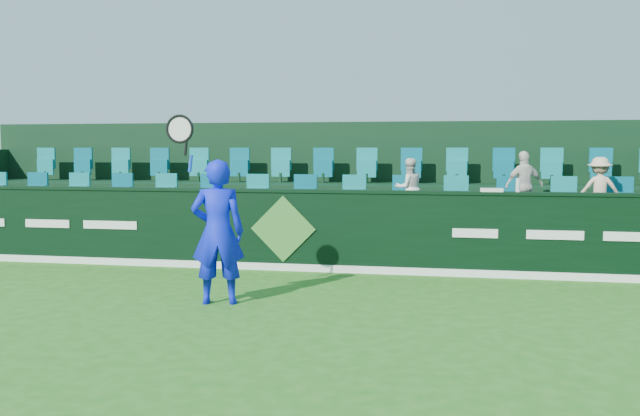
% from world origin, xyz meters
% --- Properties ---
extents(ground, '(60.00, 60.00, 0.00)m').
position_xyz_m(ground, '(0.00, 0.00, 0.00)').
color(ground, '#256D19').
rests_on(ground, ground).
extents(sponsor_hoarding, '(16.00, 0.25, 1.35)m').
position_xyz_m(sponsor_hoarding, '(0.00, 4.00, 0.67)').
color(sponsor_hoarding, black).
rests_on(sponsor_hoarding, ground).
extents(stand_tier_front, '(16.00, 2.00, 0.80)m').
position_xyz_m(stand_tier_front, '(0.00, 5.10, 0.40)').
color(stand_tier_front, black).
rests_on(stand_tier_front, ground).
extents(stand_tier_back, '(16.00, 1.80, 1.30)m').
position_xyz_m(stand_tier_back, '(0.00, 7.00, 0.65)').
color(stand_tier_back, black).
rests_on(stand_tier_back, ground).
extents(stand_rear, '(16.00, 4.10, 2.60)m').
position_xyz_m(stand_rear, '(0.00, 7.44, 1.22)').
color(stand_rear, black).
rests_on(stand_rear, ground).
extents(seat_row_front, '(13.50, 0.50, 0.60)m').
position_xyz_m(seat_row_front, '(0.00, 5.50, 1.10)').
color(seat_row_front, '#107E7F').
rests_on(seat_row_front, stand_tier_front).
extents(seat_row_back, '(13.50, 0.50, 0.60)m').
position_xyz_m(seat_row_back, '(0.00, 7.30, 1.60)').
color(seat_row_back, '#107E7F').
rests_on(seat_row_back, stand_tier_back).
extents(tennis_player, '(1.06, 0.60, 2.48)m').
position_xyz_m(tennis_player, '(-0.23, 1.31, 0.96)').
color(tennis_player, '#0D1DEC').
rests_on(tennis_player, ground).
extents(spectator_left, '(0.63, 0.57, 1.06)m').
position_xyz_m(spectator_left, '(1.97, 5.12, 1.33)').
color(spectator_left, white).
rests_on(spectator_left, stand_tier_front).
extents(spectator_middle, '(0.75, 0.55, 1.18)m').
position_xyz_m(spectator_middle, '(3.93, 5.12, 1.39)').
color(spectator_middle, silver).
rests_on(spectator_middle, stand_tier_front).
extents(spectator_right, '(0.71, 0.42, 1.08)m').
position_xyz_m(spectator_right, '(5.15, 5.12, 1.34)').
color(spectator_right, beige).
rests_on(spectator_right, stand_tier_front).
extents(towel, '(0.35, 0.23, 0.05)m').
position_xyz_m(towel, '(3.34, 4.00, 1.38)').
color(towel, silver).
rests_on(towel, sponsor_hoarding).
extents(drinks_bottle, '(0.07, 0.07, 0.21)m').
position_xyz_m(drinks_bottle, '(3.74, 4.00, 1.46)').
color(drinks_bottle, silver).
rests_on(drinks_bottle, sponsor_hoarding).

